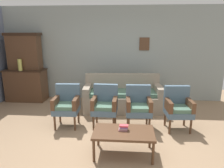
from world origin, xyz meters
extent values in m
plane|color=#997A5B|center=(0.00, 0.00, 0.00)|extent=(7.68, 7.68, 0.00)
cube|color=#939E99|center=(0.00, 2.63, 1.35)|extent=(6.40, 0.06, 2.70)
cube|color=brown|center=(0.90, 2.58, 1.65)|extent=(0.28, 0.02, 0.36)
cube|color=brown|center=(-2.52, 2.25, 0.45)|extent=(1.10, 0.52, 0.90)
cube|color=#342115|center=(-2.52, 2.25, 0.92)|extent=(1.16, 0.55, 0.03)
cube|color=brown|center=(-2.52, 2.33, 1.41)|extent=(0.90, 0.36, 0.95)
cube|color=#342115|center=(-2.52, 2.33, 1.92)|extent=(0.99, 0.38, 0.08)
cylinder|color=#C8C45B|center=(-2.55, 2.06, 1.09)|extent=(0.11, 0.11, 0.32)
cube|color=gray|center=(0.33, 1.69, 0.21)|extent=(2.02, 0.94, 0.42)
cube|color=gray|center=(0.31, 2.01, 0.66)|extent=(1.98, 0.30, 0.48)
cube|color=gray|center=(1.23, 1.75, 0.54)|extent=(0.22, 0.81, 0.24)
cube|color=gray|center=(-0.57, 1.62, 0.54)|extent=(0.22, 0.81, 0.24)
cube|color=#4C705B|center=(0.91, 1.69, 0.47)|extent=(0.56, 0.60, 0.10)
cube|color=#4C705B|center=(0.33, 1.65, 0.47)|extent=(0.56, 0.60, 0.10)
cube|color=#4C705B|center=(-0.24, 1.61, 0.47)|extent=(0.56, 0.60, 0.10)
cube|color=slate|center=(-0.84, 0.64, 0.38)|extent=(0.54, 0.50, 0.12)
cube|color=#4C705B|center=(-0.84, 0.62, 0.47)|extent=(0.46, 0.42, 0.10)
cube|color=slate|center=(-0.85, 0.84, 0.67)|extent=(0.52, 0.12, 0.46)
cube|color=brown|center=(-0.62, 0.64, 0.55)|extent=(0.10, 0.48, 0.22)
cube|color=brown|center=(-1.06, 0.63, 0.55)|extent=(0.10, 0.48, 0.22)
cylinder|color=brown|center=(-0.62, 0.45, 0.16)|extent=(0.04, 0.04, 0.32)
cylinder|color=brown|center=(-1.04, 0.44, 0.16)|extent=(0.04, 0.04, 0.32)
cylinder|color=brown|center=(-0.64, 0.83, 0.16)|extent=(0.04, 0.04, 0.32)
cylinder|color=brown|center=(-1.06, 0.82, 0.16)|extent=(0.04, 0.04, 0.32)
cube|color=slate|center=(-0.02, 0.67, 0.38)|extent=(0.53, 0.49, 0.12)
cube|color=#4C705B|center=(-0.03, 0.65, 0.47)|extent=(0.45, 0.42, 0.10)
cube|color=slate|center=(-0.02, 0.87, 0.67)|extent=(0.52, 0.11, 0.46)
cube|color=brown|center=(0.20, 0.67, 0.55)|extent=(0.09, 0.48, 0.22)
cube|color=brown|center=(-0.24, 0.68, 0.55)|extent=(0.09, 0.48, 0.22)
cylinder|color=brown|center=(0.18, 0.48, 0.16)|extent=(0.04, 0.04, 0.32)
cylinder|color=brown|center=(-0.24, 0.49, 0.16)|extent=(0.04, 0.04, 0.32)
cylinder|color=brown|center=(0.19, 0.86, 0.16)|extent=(0.04, 0.04, 0.32)
cylinder|color=brown|center=(-0.23, 0.87, 0.16)|extent=(0.04, 0.04, 0.32)
cube|color=slate|center=(0.69, 0.67, 0.38)|extent=(0.54, 0.50, 0.12)
cube|color=#4C705B|center=(0.69, 0.65, 0.47)|extent=(0.46, 0.43, 0.10)
cube|color=slate|center=(0.68, 0.87, 0.67)|extent=(0.52, 0.12, 0.46)
cube|color=brown|center=(0.91, 0.68, 0.55)|extent=(0.10, 0.48, 0.22)
cube|color=brown|center=(0.47, 0.66, 0.55)|extent=(0.10, 0.48, 0.22)
cylinder|color=brown|center=(0.91, 0.49, 0.16)|extent=(0.04, 0.04, 0.32)
cylinder|color=brown|center=(0.49, 0.47, 0.16)|extent=(0.04, 0.04, 0.32)
cylinder|color=brown|center=(0.89, 0.87, 0.16)|extent=(0.04, 0.04, 0.32)
cylinder|color=brown|center=(0.47, 0.85, 0.16)|extent=(0.04, 0.04, 0.32)
cube|color=slate|center=(1.50, 0.66, 0.38)|extent=(0.55, 0.52, 0.12)
cube|color=#4C705B|center=(1.50, 0.64, 0.47)|extent=(0.47, 0.44, 0.10)
cube|color=slate|center=(1.49, 0.86, 0.67)|extent=(0.53, 0.14, 0.46)
cube|color=brown|center=(1.72, 0.68, 0.55)|extent=(0.11, 0.48, 0.22)
cube|color=brown|center=(1.28, 0.65, 0.55)|extent=(0.11, 0.48, 0.22)
cylinder|color=brown|center=(1.73, 0.49, 0.16)|extent=(0.04, 0.04, 0.32)
cylinder|color=brown|center=(1.31, 0.46, 0.16)|extent=(0.04, 0.04, 0.32)
cylinder|color=brown|center=(1.70, 0.87, 0.16)|extent=(0.04, 0.04, 0.32)
cylinder|color=brown|center=(1.28, 0.84, 0.16)|extent=(0.04, 0.04, 0.32)
cube|color=brown|center=(0.40, -0.32, 0.40)|extent=(1.00, 0.56, 0.04)
cylinder|color=brown|center=(-0.06, -0.08, 0.19)|extent=(0.04, 0.04, 0.38)
cylinder|color=brown|center=(0.86, -0.08, 0.19)|extent=(0.04, 0.04, 0.38)
cylinder|color=brown|center=(-0.06, -0.56, 0.19)|extent=(0.04, 0.04, 0.38)
cylinder|color=brown|center=(0.86, -0.56, 0.19)|extent=(0.04, 0.04, 0.38)
cube|color=#9E6269|center=(0.39, -0.29, 0.43)|extent=(0.15, 0.09, 0.02)
cube|color=#B8A2A2|center=(0.40, -0.27, 0.45)|extent=(0.14, 0.08, 0.02)
cube|color=#8B58A2|center=(0.40, -0.27, 0.47)|extent=(0.13, 0.07, 0.02)
cube|color=#E0434E|center=(0.40, -0.27, 0.50)|extent=(0.15, 0.08, 0.03)
camera|label=1|loc=(0.45, -3.38, 2.02)|focal=32.98mm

